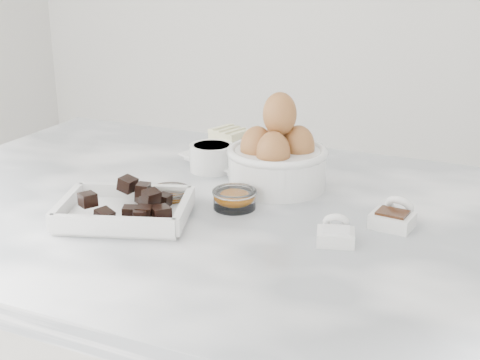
% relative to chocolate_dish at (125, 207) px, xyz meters
% --- Properties ---
extents(marble_slab, '(1.20, 0.80, 0.04)m').
position_rel_chocolate_dish_xyz_m(marble_slab, '(0.12, 0.12, -0.04)').
color(marble_slab, white).
rests_on(marble_slab, cabinet).
extents(chocolate_dish, '(0.24, 0.21, 0.05)m').
position_rel_chocolate_dish_xyz_m(chocolate_dish, '(0.00, 0.00, 0.00)').
color(chocolate_dish, white).
rests_on(chocolate_dish, marble_slab).
extents(butter_plate, '(0.21, 0.21, 0.06)m').
position_rel_chocolate_dish_xyz_m(butter_plate, '(0.02, 0.35, 0.00)').
color(butter_plate, white).
rests_on(butter_plate, marble_slab).
extents(sugar_ramekin, '(0.09, 0.09, 0.05)m').
position_rel_chocolate_dish_xyz_m(sugar_ramekin, '(0.02, 0.28, 0.01)').
color(sugar_ramekin, white).
rests_on(sugar_ramekin, marble_slab).
extents(egg_bowl, '(0.18, 0.18, 0.17)m').
position_rel_chocolate_dish_xyz_m(egg_bowl, '(0.16, 0.24, 0.03)').
color(egg_bowl, white).
rests_on(egg_bowl, marble_slab).
extents(honey_bowl, '(0.07, 0.07, 0.03)m').
position_rel_chocolate_dish_xyz_m(honey_bowl, '(0.03, 0.09, -0.01)').
color(honey_bowl, white).
rests_on(honey_bowl, marble_slab).
extents(zest_bowl, '(0.07, 0.07, 0.03)m').
position_rel_chocolate_dish_xyz_m(zest_bowl, '(0.14, 0.12, -0.01)').
color(zest_bowl, white).
rests_on(zest_bowl, marble_slab).
extents(vanilla_spoon, '(0.07, 0.08, 0.05)m').
position_rel_chocolate_dish_xyz_m(vanilla_spoon, '(0.39, 0.15, -0.01)').
color(vanilla_spoon, white).
rests_on(vanilla_spoon, marble_slab).
extents(salt_spoon, '(0.07, 0.08, 0.04)m').
position_rel_chocolate_dish_xyz_m(salt_spoon, '(0.33, 0.06, -0.01)').
color(salt_spoon, white).
rests_on(salt_spoon, marble_slab).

